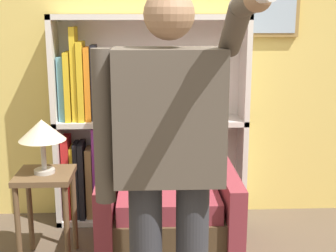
% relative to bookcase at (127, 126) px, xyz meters
% --- Properties ---
extents(wall_back, '(8.00, 0.11, 2.80)m').
position_rel_bookcase_xyz_m(wall_back, '(0.42, 0.16, 0.63)').
color(wall_back, '#E0C160').
rests_on(wall_back, ground_plane).
extents(bookcase, '(1.48, 0.28, 1.62)m').
position_rel_bookcase_xyz_m(bookcase, '(0.00, 0.00, 0.00)').
color(bookcase, silver).
rests_on(bookcase, ground_plane).
extents(armchair, '(0.85, 0.92, 1.32)m').
position_rel_bookcase_xyz_m(armchair, '(0.29, -0.67, -0.38)').
color(armchair, '#4C3823').
rests_on(armchair, ground_plane).
extents(person_standing, '(0.62, 0.78, 1.73)m').
position_rel_bookcase_xyz_m(person_standing, '(0.26, -1.62, 0.23)').
color(person_standing, '#2D2D33').
rests_on(person_standing, ground_plane).
extents(side_table, '(0.36, 0.36, 0.62)m').
position_rel_bookcase_xyz_m(side_table, '(-0.51, -0.65, -0.29)').
color(side_table, brown).
rests_on(side_table, ground_plane).
extents(table_lamp, '(0.30, 0.30, 0.35)m').
position_rel_bookcase_xyz_m(table_lamp, '(-0.51, -0.65, 0.12)').
color(table_lamp, '#B7B2A8').
rests_on(table_lamp, side_table).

